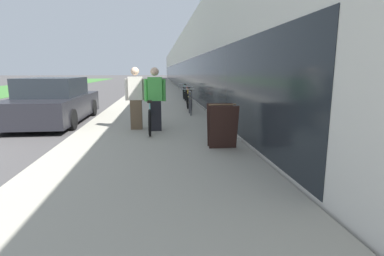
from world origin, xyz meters
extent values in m
cube|color=#A39E8E|center=(5.44, 21.00, 0.05)|extent=(4.00, 70.00, 0.10)
cube|color=silver|center=(12.49, 29.00, 2.31)|extent=(10.00, 70.00, 4.61)
cube|color=#1E2328|center=(7.53, 29.00, 1.25)|extent=(0.10, 63.00, 2.20)
cube|color=#3D7533|center=(-7.68, 25.00, 0.01)|extent=(7.68, 70.00, 0.03)
torus|color=black|center=(5.38, 3.76, 0.43)|extent=(0.05, 0.66, 0.66)
torus|color=black|center=(5.38, 1.56, 0.43)|extent=(0.05, 0.66, 0.66)
cylinder|color=#7AD1C6|center=(5.38, 2.66, 0.63)|extent=(0.04, 1.87, 0.04)
cylinder|color=#7AD1C6|center=(5.38, 2.22, 0.54)|extent=(0.04, 1.11, 0.31)
cylinder|color=#7AD1C6|center=(5.38, 1.96, 0.77)|extent=(0.03, 0.03, 0.27)
cube|color=black|center=(5.38, 1.96, 0.90)|extent=(0.11, 0.22, 0.05)
cylinder|color=#7AD1C6|center=(5.38, 3.58, 0.77)|extent=(0.03, 0.03, 0.29)
cylinder|color=silver|center=(5.38, 3.58, 0.92)|extent=(0.52, 0.03, 0.03)
cube|color=black|center=(5.52, 2.27, 0.50)|extent=(0.30, 0.22, 0.79)
cube|color=#4CB74C|center=(5.52, 2.27, 1.20)|extent=(0.37, 0.22, 0.61)
cylinder|color=#4CB74C|center=(5.29, 2.27, 1.16)|extent=(0.09, 0.09, 0.57)
cylinder|color=#4CB74C|center=(5.75, 2.27, 1.16)|extent=(0.09, 0.09, 0.57)
sphere|color=beige|center=(5.52, 2.27, 1.64)|extent=(0.22, 0.22, 0.22)
cube|color=brown|center=(5.00, 2.53, 0.50)|extent=(0.30, 0.22, 0.79)
cube|color=beige|center=(5.00, 2.53, 1.20)|extent=(0.37, 0.22, 0.61)
cylinder|color=beige|center=(4.77, 2.53, 1.17)|extent=(0.09, 0.09, 0.57)
cylinder|color=beige|center=(5.24, 2.53, 1.17)|extent=(0.09, 0.09, 0.57)
sphere|color=beige|center=(5.00, 2.53, 1.65)|extent=(0.22, 0.22, 0.22)
cylinder|color=#4C4C51|center=(6.73, 4.80, 0.51)|extent=(0.05, 0.05, 0.82)
cylinder|color=#4C4C51|center=(6.73, 5.35, 0.51)|extent=(0.05, 0.05, 0.82)
cylinder|color=#4C4C51|center=(6.73, 5.07, 0.92)|extent=(0.05, 0.55, 0.05)
torus|color=black|center=(6.79, 6.66, 0.44)|extent=(0.05, 0.67, 0.67)
torus|color=black|center=(6.79, 5.55, 0.44)|extent=(0.05, 0.67, 0.67)
cylinder|color=yellow|center=(6.79, 6.11, 0.64)|extent=(0.04, 0.95, 0.04)
cylinder|color=yellow|center=(6.79, 5.88, 0.54)|extent=(0.04, 0.57, 0.31)
cylinder|color=yellow|center=(6.79, 5.75, 0.78)|extent=(0.03, 0.03, 0.27)
cube|color=black|center=(6.79, 5.75, 0.91)|extent=(0.11, 0.22, 0.05)
cylinder|color=yellow|center=(6.79, 6.57, 0.78)|extent=(0.03, 0.03, 0.29)
cylinder|color=silver|center=(6.79, 6.57, 0.93)|extent=(0.52, 0.03, 0.03)
torus|color=black|center=(6.97, 8.83, 0.43)|extent=(0.05, 0.66, 0.66)
torus|color=black|center=(6.97, 7.73, 0.43)|extent=(0.05, 0.66, 0.66)
cylinder|color=red|center=(6.97, 8.28, 0.63)|extent=(0.04, 0.94, 0.04)
cylinder|color=red|center=(6.97, 8.06, 0.54)|extent=(0.04, 0.57, 0.30)
cylinder|color=red|center=(6.97, 7.92, 0.77)|extent=(0.03, 0.03, 0.27)
cube|color=black|center=(6.97, 7.92, 0.90)|extent=(0.11, 0.22, 0.05)
cylinder|color=red|center=(6.97, 8.74, 0.77)|extent=(0.03, 0.03, 0.29)
cylinder|color=silver|center=(6.97, 8.74, 0.92)|extent=(0.52, 0.03, 0.03)
torus|color=black|center=(6.99, 11.02, 0.46)|extent=(0.06, 0.71, 0.71)
torus|color=black|center=(6.99, 10.04, 0.46)|extent=(0.06, 0.71, 0.71)
cylinder|color=#7AD1C6|center=(6.99, 10.53, 0.67)|extent=(0.04, 0.83, 0.04)
cylinder|color=#7AD1C6|center=(6.99, 10.34, 0.57)|extent=(0.04, 0.51, 0.32)
cylinder|color=#7AD1C6|center=(6.99, 10.22, 0.82)|extent=(0.03, 0.03, 0.29)
cube|color=black|center=(6.99, 10.22, 0.96)|extent=(0.11, 0.22, 0.05)
cylinder|color=#7AD1C6|center=(6.99, 10.94, 0.82)|extent=(0.03, 0.03, 0.31)
cylinder|color=silver|center=(6.99, 10.94, 0.98)|extent=(0.52, 0.03, 0.03)
cube|color=#331E19|center=(6.89, 0.16, 0.54)|extent=(0.56, 0.20, 0.89)
cube|color=#331E19|center=(6.89, 0.52, 0.54)|extent=(0.56, 0.20, 0.89)
cylinder|color=#93704C|center=(6.89, 0.34, 0.99)|extent=(0.56, 0.03, 0.03)
cube|color=black|center=(2.25, 4.51, 0.50)|extent=(1.89, 4.67, 0.71)
cube|color=#1E2328|center=(2.25, 4.51, 1.15)|extent=(1.63, 2.33, 0.58)
cylinder|color=black|center=(1.36, 5.91, 0.30)|extent=(0.22, 0.60, 0.60)
cylinder|color=black|center=(3.13, 5.91, 0.30)|extent=(0.22, 0.60, 0.60)
cylinder|color=black|center=(1.36, 3.11, 0.30)|extent=(0.22, 0.60, 0.60)
cylinder|color=black|center=(3.13, 3.11, 0.30)|extent=(0.22, 0.60, 0.60)
camera|label=1|loc=(5.61, -5.58, 1.66)|focal=28.00mm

